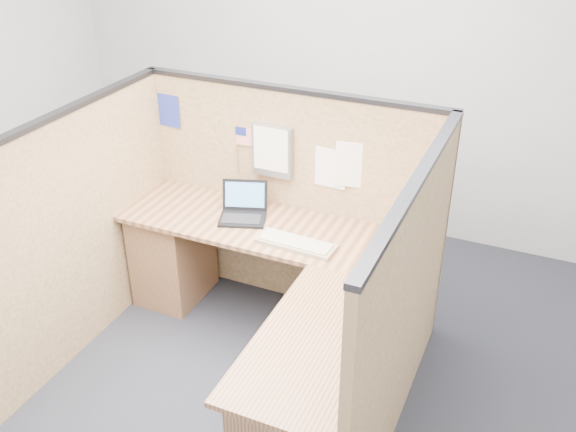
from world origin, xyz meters
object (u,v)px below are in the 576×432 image
at_px(laptop, 246,209).
at_px(keyboard, 296,243).
at_px(l_desk, 271,312).
at_px(mouse, 378,266).

height_order(laptop, keyboard, laptop).
distance_m(l_desk, keyboard, 0.43).
xyz_separation_m(keyboard, mouse, (0.52, -0.04, 0.01)).
distance_m(l_desk, laptop, 0.70).
relative_size(keyboard, mouse, 4.71).
bearing_deg(l_desk, laptop, 130.17).
bearing_deg(laptop, mouse, -33.90).
distance_m(keyboard, mouse, 0.52).
height_order(l_desk, keyboard, keyboard).
bearing_deg(l_desk, mouse, 19.74).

